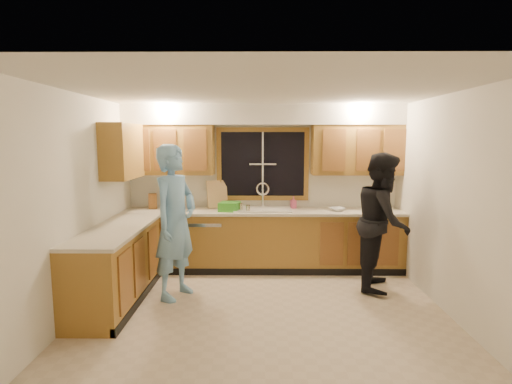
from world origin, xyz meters
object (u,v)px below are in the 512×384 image
Objects in this scene: stove at (98,282)px; knife_block at (153,201)px; soap_bottle at (293,202)px; bowl at (337,209)px; dishwasher at (207,243)px; woman at (383,221)px; dish_crate at (229,207)px; sink at (263,214)px; man at (175,222)px.

knife_block is (0.09, 1.96, 0.59)m from stove.
knife_block reaches higher than stove.
soap_bottle is 0.88× the size of bowl.
knife_block is at bearing -178.78° from soap_bottle.
soap_bottle is (2.19, 0.05, -0.02)m from knife_block.
dishwasher is at bearing 178.49° from bowl.
woman is at bearing -31.60° from knife_block.
dish_crate is at bearing 53.26° from stove.
dish_crate is at bearing 91.19° from woman.
bowl is (1.62, 0.02, -0.04)m from dish_crate.
dishwasher is 4.40× the size of soap_bottle.
man reaches higher than sink.
man is 1.06× the size of woman.
sink is 4.61× the size of soap_bottle.
dishwasher is at bearing 62.31° from stove.
man is 6.77× the size of dish_crate.
dish_crate is at bearing -170.66° from sink.
sink is 2.60m from stove.
knife_block is at bearing 94.05° from woman.
knife_block is 1.10× the size of bowl.
sink is 0.47× the size of woman.
soap_bottle is (0.48, 0.18, 0.15)m from sink.
dishwasher is 2.60m from woman.
stove is 3.16× the size of dish_crate.
dish_crate is at bearing -165.08° from soap_bottle.
stove is 3.44m from bowl.
dish_crate is 1.53× the size of soap_bottle.
dishwasher is at bearing -26.13° from knife_block.
woman is 6.38× the size of dish_crate.
bowl is (1.97, -0.05, 0.54)m from dishwasher.
dish_crate is (-0.50, -0.08, 0.12)m from sink.
man is at bearing 46.37° from stove.
woman is at bearing -17.99° from dish_crate.
sink reaches higher than knife_block.
man is at bearing -103.15° from dishwasher.
dishwasher is 1.07m from knife_block.
sink reaches higher than soap_bottle.
stove is at bearing -138.68° from soap_bottle.
knife_block is (-0.61, 1.22, 0.07)m from man.
bowl reaches higher than dishwasher.
man is 1.18m from dish_crate.
stove is (-0.95, -1.81, 0.04)m from dishwasher.
sink is at bearing 176.59° from bowl.
bowl is (0.64, -0.24, -0.07)m from soap_bottle.
knife_block is 2.83m from bowl.
knife_block is 0.82× the size of dish_crate.
man reaches higher than knife_block.
woman reaches higher than knife_block.
knife_block is 1.23m from dish_crate.
knife_block reaches higher than bowl.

